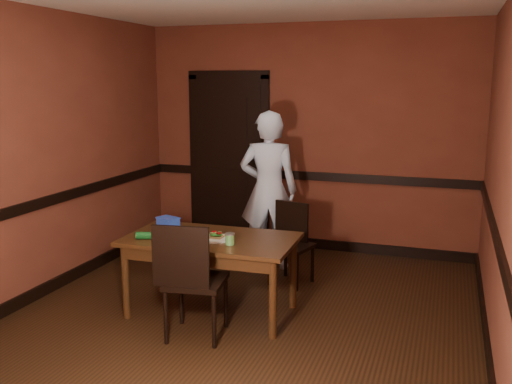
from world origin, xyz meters
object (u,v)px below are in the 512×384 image
Objects in this scene: cheese_saucer at (174,230)px; sauce_jar at (230,239)px; person at (269,190)px; food_tub at (168,222)px; chair_far at (291,245)px; dining_table at (211,275)px; chair_near at (196,279)px; sandwich_plate at (216,237)px.

sauce_jar is at bearing -17.71° from cheese_saucer.
person reaches higher than food_tub.
sauce_jar is (-0.23, -1.10, 0.34)m from chair_far.
dining_table is at bearing -2.73° from food_tub.
person reaches higher than sauce_jar.
dining_table is 0.49m from sauce_jar.
person is 1.55m from sauce_jar.
food_tub is at bearing 51.22° from person.
person is 7.29× the size of food_tub.
food_tub is (-1.00, -0.72, 0.33)m from chair_far.
chair_near is at bearing 78.77° from person.
chair_near reaches higher than dining_table.
chair_near is 6.16× the size of cheese_saucer.
sandwich_plate is at bearing 78.65° from person.
sandwich_plate is at bearing -98.64° from chair_near.
sauce_jar is at bearing 84.94° from person.
chair_near reaches higher than food_tub.
chair_near is at bearing -48.80° from cheese_saucer.
chair_far is 0.73m from person.
sandwich_plate is (0.00, 0.42, 0.23)m from chair_near.
food_tub reaches higher than dining_table.
sandwich_plate is (-0.02, -1.43, -0.15)m from person.
sauce_jar is 0.41× the size of food_tub.
cheese_saucer is (-0.84, -0.91, 0.31)m from chair_far.
person reaches higher than sandwich_plate.
chair_far is 1.12m from sandwich_plate.
chair_far is 1.18m from sauce_jar.
sauce_jar reaches higher than cheese_saucer.
chair_near is 3.65× the size of sandwich_plate.
dining_table is 1.06m from chair_far.
cheese_saucer is 0.66× the size of food_tub.
chair_near is at bearing -28.65° from food_tub.
dining_table is at bearing -101.26° from chair_far.
sauce_jar is at bearing -33.76° from dining_table.
sandwich_plate is (-0.40, -1.00, 0.31)m from chair_far.
sandwich_plate is at bearing -11.68° from cheese_saucer.
chair_far is 0.47× the size of person.
chair_far is at bearing -114.21° from chair_near.
sauce_jar is at bearing -126.77° from chair_near.
chair_near is 0.56× the size of person.
chair_near reaches higher than cheese_saucer.
chair_near is 4.06× the size of food_tub.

